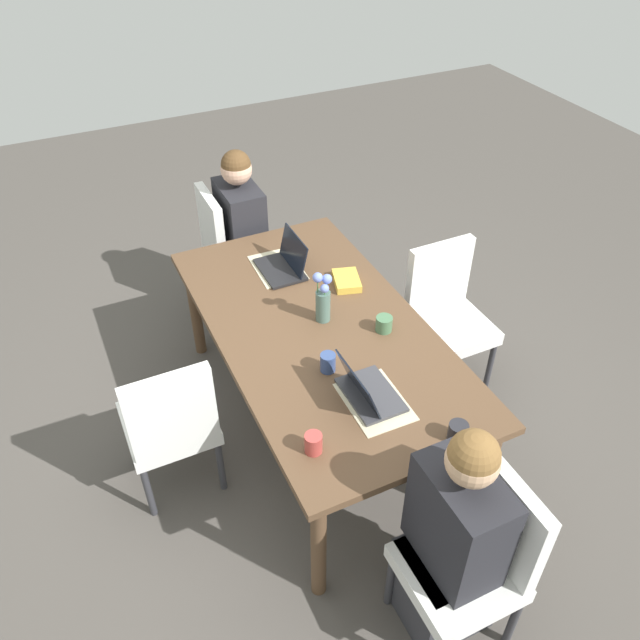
# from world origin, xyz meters

# --- Properties ---
(ground_plane) EXTENTS (10.00, 10.00, 0.00)m
(ground_plane) POSITION_xyz_m (0.00, 0.00, 0.00)
(ground_plane) COLOR #4C4742
(dining_table) EXTENTS (2.02, 1.05, 0.74)m
(dining_table) POSITION_xyz_m (0.00, 0.00, 0.67)
(dining_table) COLOR brown
(dining_table) RESTS_ON ground_plane
(chair_head_left_left_near) EXTENTS (0.44, 0.44, 0.90)m
(chair_head_left_left_near) POSITION_xyz_m (-1.34, -0.06, 0.50)
(chair_head_left_left_near) COLOR silver
(chair_head_left_left_near) RESTS_ON ground_plane
(person_head_left_left_near) EXTENTS (0.40, 0.36, 1.19)m
(person_head_left_left_near) POSITION_xyz_m (-1.28, 0.02, 0.53)
(person_head_left_left_near) COLOR #2D2D33
(person_head_left_left_near) RESTS_ON ground_plane
(chair_head_right_left_mid) EXTENTS (0.44, 0.44, 0.90)m
(chair_head_right_left_mid) POSITION_xyz_m (1.31, 0.08, 0.50)
(chair_head_right_left_mid) COLOR silver
(chair_head_right_left_mid) RESTS_ON ground_plane
(person_head_right_left_mid) EXTENTS (0.40, 0.36, 1.19)m
(person_head_right_left_mid) POSITION_xyz_m (1.25, 0.01, 0.53)
(person_head_right_left_mid) COLOR #2D2D33
(person_head_right_left_mid) RESTS_ON ground_plane
(chair_near_left_far) EXTENTS (0.44, 0.44, 0.90)m
(chair_near_left_far) POSITION_xyz_m (0.08, -0.85, 0.50)
(chair_near_left_far) COLOR silver
(chair_near_left_far) RESTS_ON ground_plane
(chair_far_right_near) EXTENTS (0.44, 0.44, 0.90)m
(chair_far_right_near) POSITION_xyz_m (-0.09, 0.88, 0.50)
(chair_far_right_near) COLOR silver
(chair_far_right_near) RESTS_ON ground_plane
(flower_vase) EXTENTS (0.09, 0.10, 0.29)m
(flower_vase) POSITION_xyz_m (-0.06, 0.04, 0.87)
(flower_vase) COLOR #4C6B60
(flower_vase) RESTS_ON dining_table
(placemat_head_left_left_near) EXTENTS (0.37, 0.27, 0.00)m
(placemat_head_left_left_near) POSITION_xyz_m (-0.60, 0.01, 0.74)
(placemat_head_left_left_near) COLOR beige
(placemat_head_left_left_near) RESTS_ON dining_table
(placemat_head_right_left_mid) EXTENTS (0.36, 0.27, 0.00)m
(placemat_head_right_left_mid) POSITION_xyz_m (0.59, 0.00, 0.74)
(placemat_head_right_left_mid) COLOR beige
(placemat_head_right_left_mid) RESTS_ON dining_table
(laptop_head_right_left_mid) EXTENTS (0.32, 0.22, 0.20)m
(laptop_head_right_left_mid) POSITION_xyz_m (0.55, -0.02, 0.79)
(laptop_head_right_left_mid) COLOR #38383D
(laptop_head_right_left_mid) RESTS_ON dining_table
(laptop_head_left_left_near) EXTENTS (0.32, 0.22, 0.21)m
(laptop_head_left_left_near) POSITION_xyz_m (-0.56, 0.04, 0.79)
(laptop_head_left_left_near) COLOR black
(laptop_head_left_left_near) RESTS_ON dining_table
(coffee_mug_near_left) EXTENTS (0.09, 0.09, 0.08)m
(coffee_mug_near_left) POSITION_xyz_m (0.16, 0.29, 0.78)
(coffee_mug_near_left) COLOR #47704C
(coffee_mug_near_left) RESTS_ON dining_table
(coffee_mug_near_right) EXTENTS (0.09, 0.09, 0.09)m
(coffee_mug_near_right) POSITION_xyz_m (0.93, 0.21, 0.78)
(coffee_mug_near_right) COLOR #232328
(coffee_mug_near_right) RESTS_ON dining_table
(coffee_mug_centre_left) EXTENTS (0.08, 0.08, 0.10)m
(coffee_mug_centre_left) POSITION_xyz_m (0.31, -0.10, 0.79)
(coffee_mug_centre_left) COLOR #33477A
(coffee_mug_centre_left) RESTS_ON dining_table
(coffee_mug_centre_right) EXTENTS (0.08, 0.08, 0.09)m
(coffee_mug_centre_right) POSITION_xyz_m (0.72, -0.37, 0.79)
(coffee_mug_centre_right) COLOR #AD3D38
(coffee_mug_centre_right) RESTS_ON dining_table
(book_red_cover) EXTENTS (0.23, 0.19, 0.04)m
(book_red_cover) POSITION_xyz_m (-0.29, 0.30, 0.76)
(book_red_cover) COLOR gold
(book_red_cover) RESTS_ON dining_table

